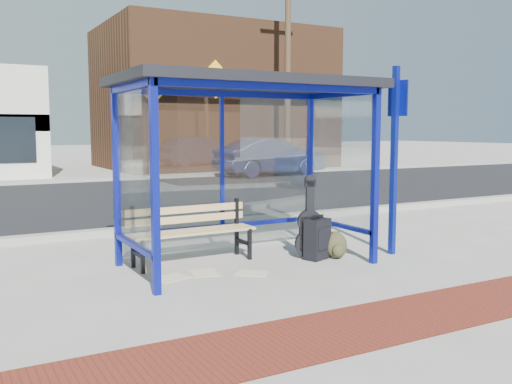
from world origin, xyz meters
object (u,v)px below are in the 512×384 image
bench (191,229)px  guitar_bag (310,230)px  fire_hydrant (311,161)px  backpack (336,246)px  suitcase (318,239)px  parked_car (270,157)px

bench → guitar_bag: 1.62m
fire_hydrant → backpack: bearing=-123.2°
bench → suitcase: bearing=-24.0°
guitar_bag → suitcase: size_ratio=1.78×
bench → suitcase: (1.59, -0.66, -0.17)m
backpack → fire_hydrant: size_ratio=0.53×
bench → backpack: 2.01m
parked_car → fire_hydrant: 3.55m
bench → backpack: bench is taller
bench → fire_hydrant: bearing=49.0°
bench → suitcase: size_ratio=2.81×
guitar_bag → parked_car: size_ratio=0.25×
suitcase → parked_car: size_ratio=0.14×
suitcase → backpack: size_ratio=1.66×
guitar_bag → fire_hydrant: size_ratio=1.57×
suitcase → backpack: 0.29m
guitar_bag → parked_car: bearing=86.2°
guitar_bag → suitcase: bearing=-35.9°
bench → suitcase: bench is taller
backpack → parked_car: size_ratio=0.09×
suitcase → fire_hydrant: fire_hydrant is taller
guitar_bag → fire_hydrant: bearing=79.9°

